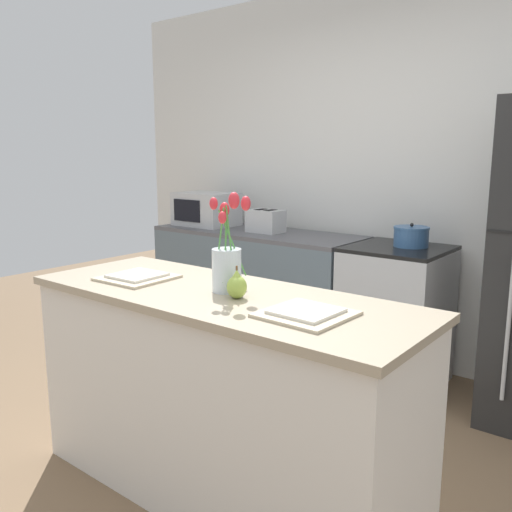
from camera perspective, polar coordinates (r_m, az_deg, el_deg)
name	(u,v)px	position (r m, az deg, el deg)	size (l,w,h in m)	color
ground_plane	(222,489)	(2.69, -3.60, -23.32)	(10.00, 10.00, 0.00)	brown
back_wall	(412,176)	(3.94, 16.14, 8.10)	(5.20, 0.08, 2.70)	silver
kitchen_island	(221,394)	(2.46, -3.73, -14.32)	(1.80, 0.66, 0.93)	silver
back_counter	(257,288)	(4.26, 0.08, -3.44)	(1.68, 0.60, 0.92)	slate
stove_range	(395,316)	(3.69, 14.46, -6.09)	(0.60, 0.61, 0.92)	#B2B5B7
flower_vase	(227,261)	(2.29, -3.04, -0.51)	(0.14, 0.18, 0.43)	silver
pear_figurine	(237,286)	(2.19, -2.03, -3.13)	(0.08, 0.08, 0.14)	#9EBC47
plate_setting_left	(137,277)	(2.60, -12.38, -2.15)	(0.31, 0.31, 0.02)	beige
plate_setting_right	(306,313)	(1.98, 5.31, -6.00)	(0.31, 0.31, 0.02)	beige
toaster	(265,221)	(4.09, 1.01, 3.70)	(0.28, 0.18, 0.17)	#B7BABC
cooking_pot	(411,237)	(3.61, 16.02, 1.98)	(0.22, 0.22, 0.15)	#386093
microwave	(206,209)	(4.50, -5.26, 4.94)	(0.48, 0.37, 0.27)	#B7BABC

